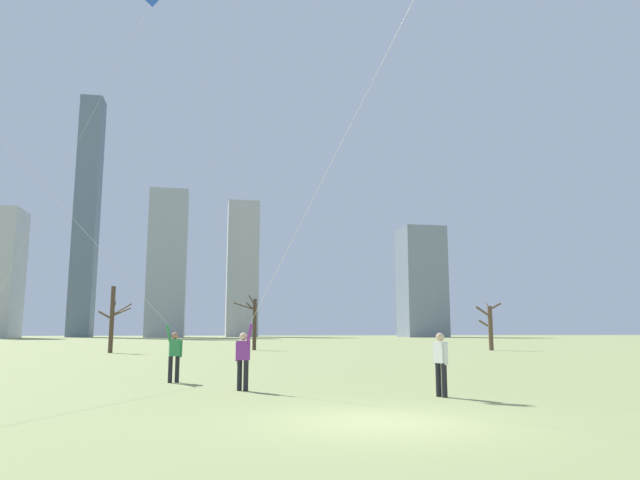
{
  "coord_description": "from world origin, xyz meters",
  "views": [
    {
      "loc": [
        -3.24,
        -10.85,
        1.67
      ],
      "look_at": [
        0.0,
        6.0,
        4.33
      ],
      "focal_mm": 32.92,
      "sensor_mm": 36.0,
      "label": 1
    }
  ],
  "objects_px": {
    "distant_kite_high_overhead_blue": "(133,36)",
    "bare_tree_center": "(254,322)",
    "kite_flyer_foreground_left_teal": "(95,260)",
    "bare_tree_right_of_center": "(112,318)",
    "bare_tree_rightmost": "(490,324)",
    "bystander_watching_nearby": "(441,361)",
    "kite_flyer_midfield_right_yellow": "(293,256)"
  },
  "relations": [
    {
      "from": "distant_kite_high_overhead_blue",
      "to": "bare_tree_center",
      "type": "height_order",
      "value": "distant_kite_high_overhead_blue"
    },
    {
      "from": "kite_flyer_foreground_left_teal",
      "to": "bare_tree_right_of_center",
      "type": "xyz_separation_m",
      "value": [
        -3.48,
        27.55,
        -1.36
      ]
    },
    {
      "from": "bare_tree_rightmost",
      "to": "kite_flyer_foreground_left_teal",
      "type": "bearing_deg",
      "value": -135.37
    },
    {
      "from": "kite_flyer_foreground_left_teal",
      "to": "bystander_watching_nearby",
      "type": "height_order",
      "value": "kite_flyer_foreground_left_teal"
    },
    {
      "from": "kite_flyer_midfield_right_yellow",
      "to": "kite_flyer_foreground_left_teal",
      "type": "bearing_deg",
      "value": 140.94
    },
    {
      "from": "kite_flyer_foreground_left_teal",
      "to": "bare_tree_right_of_center",
      "type": "bearing_deg",
      "value": 97.2
    },
    {
      "from": "bystander_watching_nearby",
      "to": "bare_tree_center",
      "type": "height_order",
      "value": "bare_tree_center"
    },
    {
      "from": "bare_tree_right_of_center",
      "to": "bare_tree_center",
      "type": "xyz_separation_m",
      "value": [
        11.27,
        4.53,
        -0.21
      ]
    },
    {
      "from": "kite_flyer_midfield_right_yellow",
      "to": "bare_tree_rightmost",
      "type": "height_order",
      "value": "kite_flyer_midfield_right_yellow"
    },
    {
      "from": "distant_kite_high_overhead_blue",
      "to": "bare_tree_rightmost",
      "type": "distance_m",
      "value": 36.98
    },
    {
      "from": "kite_flyer_foreground_left_teal",
      "to": "bystander_watching_nearby",
      "type": "relative_size",
      "value": 8.92
    },
    {
      "from": "bystander_watching_nearby",
      "to": "kite_flyer_midfield_right_yellow",
      "type": "bearing_deg",
      "value": 165.6
    },
    {
      "from": "kite_flyer_midfield_right_yellow",
      "to": "bare_tree_right_of_center",
      "type": "bearing_deg",
      "value": 106.17
    },
    {
      "from": "kite_flyer_foreground_left_teal",
      "to": "bare_tree_center",
      "type": "relative_size",
      "value": 2.97
    },
    {
      "from": "kite_flyer_foreground_left_teal",
      "to": "bare_tree_center",
      "type": "xyz_separation_m",
      "value": [
        7.79,
        32.08,
        -1.57
      ]
    },
    {
      "from": "kite_flyer_midfield_right_yellow",
      "to": "bare_tree_right_of_center",
      "type": "relative_size",
      "value": 2.94
    },
    {
      "from": "distant_kite_high_overhead_blue",
      "to": "bare_tree_right_of_center",
      "type": "relative_size",
      "value": 3.69
    },
    {
      "from": "bare_tree_right_of_center",
      "to": "kite_flyer_midfield_right_yellow",
      "type": "bearing_deg",
      "value": -73.83
    },
    {
      "from": "bare_tree_right_of_center",
      "to": "bare_tree_center",
      "type": "distance_m",
      "value": 12.15
    },
    {
      "from": "bystander_watching_nearby",
      "to": "bare_tree_right_of_center",
      "type": "bearing_deg",
      "value": 111.49
    },
    {
      "from": "kite_flyer_midfield_right_yellow",
      "to": "kite_flyer_foreground_left_teal",
      "type": "xyz_separation_m",
      "value": [
        -5.9,
        4.78,
        0.34
      ]
    },
    {
      "from": "kite_flyer_foreground_left_teal",
      "to": "bare_tree_right_of_center",
      "type": "relative_size",
      "value": 2.84
    },
    {
      "from": "distant_kite_high_overhead_blue",
      "to": "bare_tree_rightmost",
      "type": "relative_size",
      "value": 4.52
    },
    {
      "from": "bystander_watching_nearby",
      "to": "bare_tree_center",
      "type": "distance_m",
      "value": 37.9
    },
    {
      "from": "kite_flyer_foreground_left_teal",
      "to": "distant_kite_high_overhead_blue",
      "type": "distance_m",
      "value": 14.84
    },
    {
      "from": "kite_flyer_foreground_left_teal",
      "to": "bare_tree_rightmost",
      "type": "xyz_separation_m",
      "value": [
        27.97,
        27.61,
        -1.78
      ]
    },
    {
      "from": "bare_tree_center",
      "to": "kite_flyer_midfield_right_yellow",
      "type": "bearing_deg",
      "value": -92.94
    },
    {
      "from": "bystander_watching_nearby",
      "to": "bare_tree_rightmost",
      "type": "relative_size",
      "value": 0.39
    },
    {
      "from": "distant_kite_high_overhead_blue",
      "to": "bare_tree_rightmost",
      "type": "bearing_deg",
      "value": 34.21
    },
    {
      "from": "kite_flyer_foreground_left_teal",
      "to": "bare_tree_right_of_center",
      "type": "height_order",
      "value": "kite_flyer_foreground_left_teal"
    },
    {
      "from": "distant_kite_high_overhead_blue",
      "to": "bare_tree_right_of_center",
      "type": "xyz_separation_m",
      "value": [
        -3.16,
        19.18,
        -13.61
      ]
    },
    {
      "from": "kite_flyer_foreground_left_teal",
      "to": "bare_tree_rightmost",
      "type": "height_order",
      "value": "kite_flyer_foreground_left_teal"
    }
  ]
}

